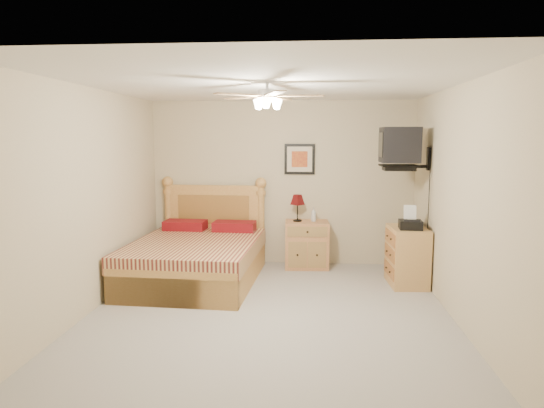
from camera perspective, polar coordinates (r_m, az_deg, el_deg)
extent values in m
plane|color=gray|center=(5.53, -0.35, -12.76)|extent=(4.50, 4.50, 0.00)
cube|color=white|center=(5.21, -0.37, 13.94)|extent=(4.00, 4.50, 0.04)
cube|color=#BEAF8C|center=(7.46, 1.17, 2.47)|extent=(4.00, 0.04, 2.50)
cube|color=#BEAF8C|center=(3.03, -4.14, -5.48)|extent=(4.00, 0.04, 2.50)
cube|color=#BEAF8C|center=(5.76, -20.60, 0.38)|extent=(0.04, 4.50, 2.50)
cube|color=#BEAF8C|center=(5.43, 21.17, -0.07)|extent=(0.04, 4.50, 2.50)
cube|color=#A86C3E|center=(7.34, 4.10, -4.76)|extent=(0.67, 0.52, 0.70)
imported|color=silver|center=(7.27, 4.92, -1.24)|extent=(0.08, 0.08, 0.21)
cube|color=black|center=(7.40, 3.27, 5.29)|extent=(0.46, 0.04, 0.46)
cube|color=#B67E4B|center=(6.70, 15.62, -5.93)|extent=(0.49, 0.68, 0.77)
imported|color=#B3A78B|center=(6.84, 15.18, -2.21)|extent=(0.22, 0.28, 0.02)
imported|color=gray|center=(6.86, 15.44, -2.00)|extent=(0.26, 0.31, 0.02)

